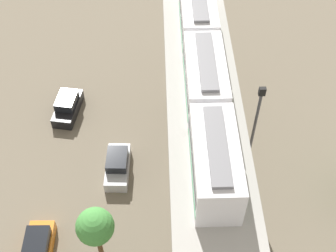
{
  "coord_description": "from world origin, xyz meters",
  "views": [
    {
      "loc": [
        -3.13,
        -20.4,
        30.82
      ],
      "look_at": [
        -2.5,
        2.05,
        4.87
      ],
      "focal_mm": 48.93,
      "sensor_mm": 36.0,
      "label": 1
    }
  ],
  "objects_px": {
    "parked_car_silver": "(118,165)",
    "tree_near_viaduct": "(95,227)",
    "train": "(205,79)",
    "parked_car_orange": "(38,248)",
    "signal_post": "(252,137)",
    "parked_car_black": "(68,106)"
  },
  "relations": [
    {
      "from": "parked_car_silver",
      "to": "tree_near_viaduct",
      "type": "distance_m",
      "value": 7.89
    },
    {
      "from": "train",
      "to": "signal_post",
      "type": "relative_size",
      "value": 1.91
    },
    {
      "from": "tree_near_viaduct",
      "to": "parked_car_orange",
      "type": "bearing_deg",
      "value": 178.32
    },
    {
      "from": "parked_car_black",
      "to": "tree_near_viaduct",
      "type": "distance_m",
      "value": 14.77
    },
    {
      "from": "parked_car_orange",
      "to": "tree_near_viaduct",
      "type": "distance_m",
      "value": 5.39
    },
    {
      "from": "tree_near_viaduct",
      "to": "signal_post",
      "type": "xyz_separation_m",
      "value": [
        10.9,
        5.65,
        2.05
      ]
    },
    {
      "from": "tree_near_viaduct",
      "to": "signal_post",
      "type": "height_order",
      "value": "signal_post"
    },
    {
      "from": "train",
      "to": "parked_car_black",
      "type": "bearing_deg",
      "value": 151.6
    },
    {
      "from": "train",
      "to": "parked_car_orange",
      "type": "bearing_deg",
      "value": -147.45
    },
    {
      "from": "parked_car_orange",
      "to": "tree_near_viaduct",
      "type": "xyz_separation_m",
      "value": [
        4.41,
        -0.13,
        3.1
      ]
    },
    {
      "from": "parked_car_silver",
      "to": "signal_post",
      "type": "distance_m",
      "value": 11.35
    },
    {
      "from": "train",
      "to": "tree_near_viaduct",
      "type": "bearing_deg",
      "value": -134.13
    },
    {
      "from": "signal_post",
      "to": "parked_car_silver",
      "type": "bearing_deg",
      "value": 171.17
    },
    {
      "from": "train",
      "to": "parked_car_orange",
      "type": "distance_m",
      "value": 16.69
    },
    {
      "from": "train",
      "to": "parked_car_black",
      "type": "xyz_separation_m",
      "value": [
        -11.41,
        6.17,
        -8.91
      ]
    },
    {
      "from": "train",
      "to": "tree_near_viaduct",
      "type": "xyz_separation_m",
      "value": [
        -7.5,
        -7.73,
        -5.81
      ]
    },
    {
      "from": "tree_near_viaduct",
      "to": "signal_post",
      "type": "distance_m",
      "value": 12.45
    },
    {
      "from": "train",
      "to": "parked_car_orange",
      "type": "xyz_separation_m",
      "value": [
        -11.9,
        -7.6,
        -8.91
      ]
    },
    {
      "from": "train",
      "to": "signal_post",
      "type": "distance_m",
      "value": 5.48
    },
    {
      "from": "parked_car_black",
      "to": "parked_car_orange",
      "type": "distance_m",
      "value": 13.78
    },
    {
      "from": "parked_car_silver",
      "to": "tree_near_viaduct",
      "type": "bearing_deg",
      "value": -94.6
    },
    {
      "from": "parked_car_orange",
      "to": "signal_post",
      "type": "relative_size",
      "value": 0.4
    }
  ]
}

